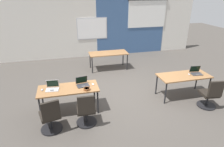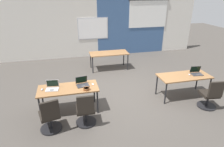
% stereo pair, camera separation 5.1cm
% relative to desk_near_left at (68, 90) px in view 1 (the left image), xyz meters
% --- Properties ---
extents(ground_plane, '(24.00, 24.00, 0.00)m').
position_rel_desk_near_left_xyz_m(ground_plane, '(1.75, 0.60, -0.66)').
color(ground_plane, '#47423D').
extents(back_wall_assembly, '(10.00, 0.27, 2.80)m').
position_rel_desk_near_left_xyz_m(back_wall_assembly, '(1.81, 4.80, 0.75)').
color(back_wall_assembly, silver).
rests_on(back_wall_assembly, ground).
extents(desk_near_left, '(1.60, 0.70, 0.72)m').
position_rel_desk_near_left_xyz_m(desk_near_left, '(0.00, 0.00, 0.00)').
color(desk_near_left, olive).
rests_on(desk_near_left, ground).
extents(desk_near_right, '(1.60, 0.70, 0.72)m').
position_rel_desk_near_left_xyz_m(desk_near_right, '(3.50, 0.00, 0.00)').
color(desk_near_right, olive).
rests_on(desk_near_right, ground).
extents(desk_far_center, '(1.60, 0.70, 0.72)m').
position_rel_desk_near_left_xyz_m(desk_far_center, '(1.75, 2.80, 0.00)').
color(desk_far_center, olive).
rests_on(desk_far_center, ground).
extents(laptop_near_left_inner, '(0.37, 0.34, 0.23)m').
position_rel_desk_near_left_xyz_m(laptop_near_left_inner, '(0.39, 0.08, 0.11)').
color(laptop_near_left_inner, '#333338').
rests_on(laptop_near_left_inner, desk_near_left).
extents(mouse_near_left_inner, '(0.08, 0.11, 0.03)m').
position_rel_desk_near_left_xyz_m(mouse_near_left_inner, '(0.67, 0.04, 0.08)').
color(mouse_near_left_inner, silver).
rests_on(mouse_near_left_inner, desk_near_left).
extents(chair_near_left_inner, '(0.52, 0.55, 0.92)m').
position_rel_desk_near_left_xyz_m(chair_near_left_inner, '(0.37, -0.73, -0.28)').
color(chair_near_left_inner, black).
rests_on(chair_near_left_inner, ground).
extents(laptop_near_right_end, '(0.36, 0.32, 0.23)m').
position_rel_desk_near_left_xyz_m(laptop_near_right_end, '(3.93, 0.02, 0.11)').
color(laptop_near_right_end, '#333338').
rests_on(laptop_near_right_end, desk_near_right).
extents(mouse_near_right_end, '(0.08, 0.11, 0.03)m').
position_rel_desk_near_left_xyz_m(mouse_near_right_end, '(3.67, -0.01, 0.08)').
color(mouse_near_right_end, '#B2B2B7').
rests_on(mouse_near_right_end, desk_near_right).
extents(chair_near_right_end, '(0.52, 0.56, 0.92)m').
position_rel_desk_near_left_xyz_m(chair_near_right_end, '(3.87, -0.79, -0.28)').
color(chair_near_right_end, black).
rests_on(chair_near_right_end, ground).
extents(laptop_near_left_end, '(0.36, 0.31, 0.23)m').
position_rel_desk_near_left_xyz_m(laptop_near_left_end, '(-0.41, 0.04, 0.11)').
color(laptop_near_left_end, '#B7B7BC').
rests_on(laptop_near_left_end, desk_near_left).
extents(mouse_near_left_end, '(0.06, 0.10, 0.03)m').
position_rel_desk_near_left_xyz_m(mouse_near_left_end, '(-0.67, 0.04, 0.08)').
color(mouse_near_left_end, '#B2B2B7').
rests_on(mouse_near_left_end, desk_near_left).
extents(chair_near_left_end, '(0.54, 0.59, 0.92)m').
position_rel_desk_near_left_xyz_m(chair_near_left_end, '(-0.46, -0.77, -0.28)').
color(chair_near_left_end, black).
rests_on(chair_near_left_end, ground).
extents(snack_bowl, '(0.18, 0.18, 0.06)m').
position_rel_desk_near_left_xyz_m(snack_bowl, '(0.47, -0.23, 0.10)').
color(snack_bowl, brown).
rests_on(snack_bowl, desk_near_left).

